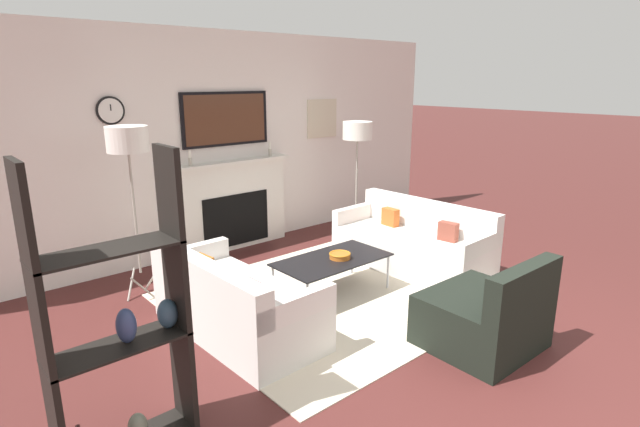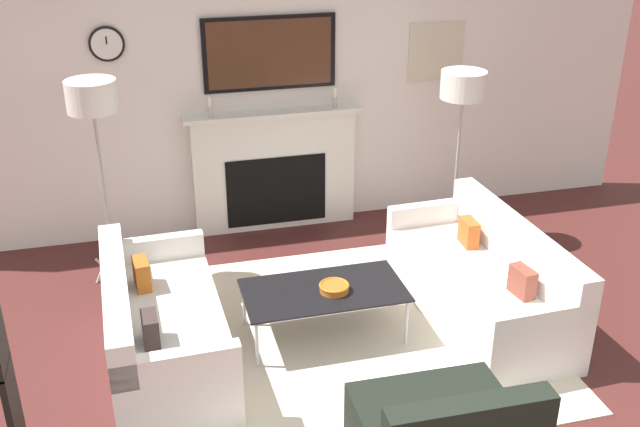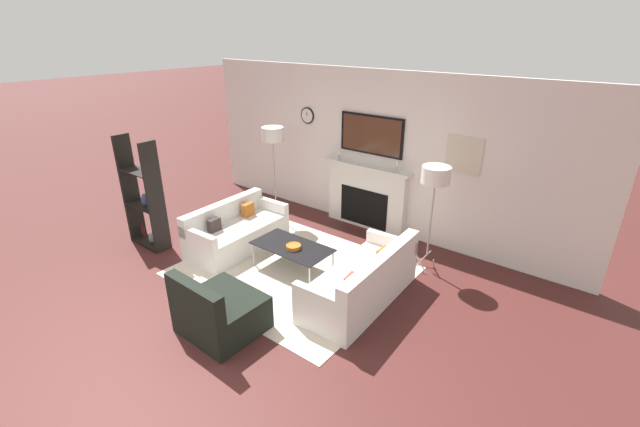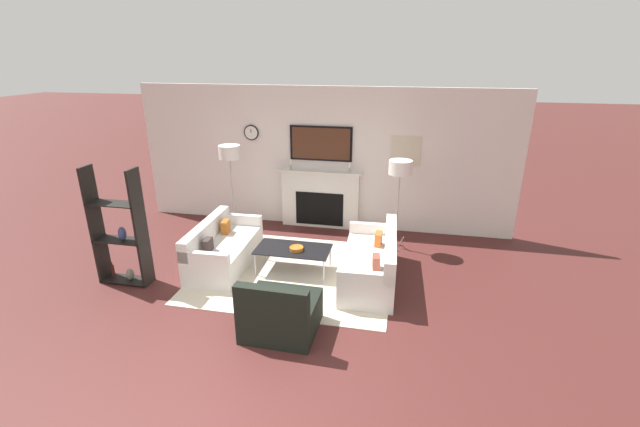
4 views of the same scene
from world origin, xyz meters
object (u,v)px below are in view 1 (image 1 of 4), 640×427
(couch_left, at_px, (234,304))
(decorative_bowl, at_px, (340,255))
(couch_right, at_px, (413,245))
(floor_lamp_left, at_px, (128,142))
(floor_lamp_right, at_px, (357,133))
(shelf_unit, at_px, (120,327))
(coffee_table, at_px, (332,261))
(armchair, at_px, (486,317))

(couch_left, bearing_deg, decorative_bowl, -0.17)
(couch_right, relative_size, decorative_bowl, 8.47)
(couch_left, distance_m, couch_right, 2.41)
(floor_lamp_left, distance_m, floor_lamp_right, 3.03)
(shelf_unit, bearing_deg, coffee_table, 19.44)
(floor_lamp_right, bearing_deg, couch_right, -103.79)
(floor_lamp_left, relative_size, shelf_unit, 0.97)
(couch_right, distance_m, decorative_bowl, 1.18)
(decorative_bowl, bearing_deg, shelf_unit, -161.92)
(decorative_bowl, bearing_deg, armchair, -82.82)
(couch_left, distance_m, floor_lamp_left, 1.83)
(couch_right, bearing_deg, coffee_table, 178.38)
(armchair, height_order, decorative_bowl, armchair)
(decorative_bowl, height_order, shelf_unit, shelf_unit)
(couch_right, bearing_deg, couch_left, -179.93)
(armchair, distance_m, floor_lamp_left, 3.53)
(armchair, relative_size, decorative_bowl, 4.09)
(floor_lamp_right, relative_size, shelf_unit, 0.90)
(couch_right, xyz_separation_m, coffee_table, (-1.24, 0.04, 0.10))
(shelf_unit, bearing_deg, armchair, -15.62)
(armchair, xyz_separation_m, floor_lamp_right, (1.29, 2.78, 1.18))
(floor_lamp_right, bearing_deg, shelf_unit, -152.35)
(decorative_bowl, bearing_deg, floor_lamp_left, 140.93)
(armchair, xyz_separation_m, coffee_table, (-0.26, 1.57, 0.10))
(shelf_unit, bearing_deg, floor_lamp_right, 27.65)
(couch_right, height_order, shelf_unit, shelf_unit)
(coffee_table, bearing_deg, floor_lamp_right, 38.16)
(coffee_table, height_order, shelf_unit, shelf_unit)
(couch_right, relative_size, floor_lamp_right, 1.16)
(floor_lamp_right, distance_m, shelf_unit, 4.47)
(decorative_bowl, xyz_separation_m, floor_lamp_left, (-1.55, 1.26, 1.14))
(floor_lamp_left, relative_size, floor_lamp_right, 1.08)
(couch_right, distance_m, shelf_unit, 3.73)
(couch_right, distance_m, floor_lamp_right, 1.74)
(couch_left, relative_size, armchair, 1.86)
(decorative_bowl, bearing_deg, couch_left, 179.83)
(couch_right, height_order, floor_lamp_left, floor_lamp_left)
(decorative_bowl, distance_m, floor_lamp_left, 2.30)
(coffee_table, distance_m, floor_lamp_right, 2.24)
(floor_lamp_right, xyz_separation_m, shelf_unit, (-3.91, -2.05, -0.65))
(couch_right, relative_size, shelf_unit, 1.04)
(armchair, bearing_deg, floor_lamp_left, 122.00)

